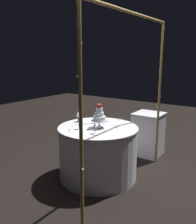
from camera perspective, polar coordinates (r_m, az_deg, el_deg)
ground_plane at (r=3.70m, az=0.00°, el=-14.70°), size 12.00×12.00×0.00m
decorative_arch at (r=3.04m, az=7.66°, el=7.62°), size 2.02×0.06×2.21m
main_table at (r=3.54m, az=0.00°, el=-9.31°), size 1.12×1.12×0.75m
side_table at (r=4.41m, az=11.58°, el=-5.01°), size 0.48×0.48×0.75m
tiered_cake at (r=3.34m, az=0.31°, el=-1.00°), size 0.22×0.22×0.33m
wine_glass_0 at (r=3.10m, az=-0.70°, el=-3.14°), size 0.06×0.06×0.15m
wine_glass_1 at (r=3.67m, az=-4.70°, el=-0.56°), size 0.07×0.07×0.16m
wine_glass_2 at (r=3.30m, az=-4.48°, el=-2.09°), size 0.06×0.06×0.15m
cake_knife at (r=3.57m, az=-2.56°, el=-2.73°), size 0.24×0.21×0.01m
rose_petal_0 at (r=3.04m, az=-0.74°, el=-5.53°), size 0.04×0.03×0.00m
rose_petal_1 at (r=3.58m, az=-1.08°, el=-2.71°), size 0.03×0.03×0.00m
rose_petal_2 at (r=3.50m, az=3.68°, el=-3.10°), size 0.04×0.03×0.00m
rose_petal_3 at (r=3.80m, az=4.90°, el=-1.84°), size 0.03×0.04×0.00m
rose_petal_4 at (r=3.54m, az=1.31°, el=-2.87°), size 0.03×0.03×0.00m
rose_petal_5 at (r=3.25m, az=-0.51°, el=-4.33°), size 0.04×0.03×0.00m
rose_petal_6 at (r=3.32m, az=-6.66°, el=-4.06°), size 0.03×0.04×0.00m
rose_petal_7 at (r=3.38m, az=4.41°, el=-3.68°), size 0.03×0.03×0.00m
rose_petal_8 at (r=3.53m, az=-0.05°, el=-2.95°), size 0.03×0.03×0.00m
rose_petal_9 at (r=3.22m, az=-3.89°, el=-4.52°), size 0.03×0.03×0.00m
rose_petal_10 at (r=3.89m, az=-0.25°, el=-1.46°), size 0.03×0.02×0.00m
rose_petal_11 at (r=3.49m, az=-5.96°, el=-3.18°), size 0.03×0.03×0.00m
rose_petal_12 at (r=3.72m, az=2.37°, el=-2.14°), size 0.03×0.03×0.00m
rose_petal_13 at (r=3.79m, az=0.76°, el=-1.82°), size 0.04×0.03×0.00m
rose_petal_14 at (r=3.23m, az=-6.53°, el=-4.54°), size 0.04×0.03×0.00m
rose_petal_15 at (r=3.51m, az=0.57°, el=-3.02°), size 0.03×0.03×0.00m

